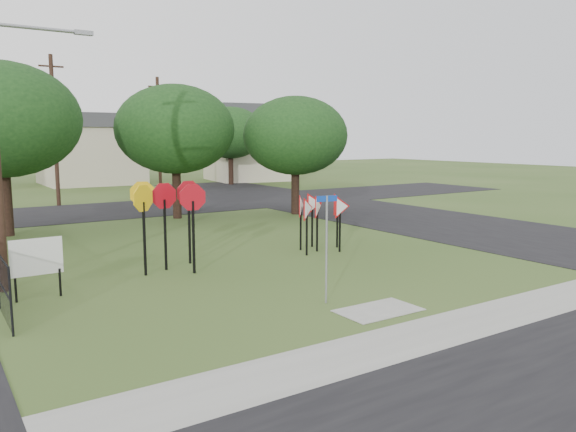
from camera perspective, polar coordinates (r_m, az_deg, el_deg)
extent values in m
plane|color=#334D1D|center=(15.63, 3.18, -7.37)|extent=(140.00, 140.00, 0.00)
cube|color=gray|center=(12.66, 14.79, -11.31)|extent=(30.00, 1.60, 0.02)
cube|color=#334D1D|center=(11.95, 19.17, -12.68)|extent=(30.00, 0.80, 0.02)
cube|color=black|center=(30.76, 10.09, 0.15)|extent=(8.00, 50.00, 0.02)
cube|color=black|center=(33.59, -17.56, 0.56)|extent=(60.00, 8.00, 0.02)
cube|color=gray|center=(13.85, 9.18, -9.44)|extent=(2.00, 1.20, 0.02)
cylinder|color=gray|center=(14.00, 3.92, -3.47)|extent=(0.05, 0.05, 2.72)
cube|color=#0D3698|center=(13.80, 3.97, 1.77)|extent=(0.56, 0.11, 0.15)
cube|color=black|center=(17.94, -12.36, -1.89)|extent=(0.07, 0.07, 2.23)
cube|color=black|center=(18.72, -9.99, -1.42)|extent=(0.07, 0.07, 2.23)
cube|color=black|center=(17.34, -9.58, -2.16)|extent=(0.07, 0.07, 2.23)
cube|color=black|center=(17.37, -14.37, -2.28)|extent=(0.07, 0.07, 2.23)
cube|color=black|center=(18.76, -14.42, -1.53)|extent=(0.07, 0.07, 2.23)
cube|color=black|center=(19.76, 1.91, -1.72)|extent=(0.05, 0.05, 1.61)
cube|color=black|center=(20.46, 2.97, -1.39)|extent=(0.05, 0.05, 1.61)
cube|color=black|center=(20.42, 5.29, -1.43)|extent=(0.05, 0.05, 1.61)
cube|color=black|center=(20.69, 1.29, -1.28)|extent=(0.05, 0.05, 1.61)
cube|color=black|center=(21.31, 2.47, -1.01)|extent=(0.05, 0.05, 1.61)
cube|color=black|center=(21.25, 5.03, -1.06)|extent=(0.05, 0.05, 1.61)
cube|color=black|center=(15.82, -25.93, -6.60)|extent=(0.05, 0.05, 0.74)
cube|color=black|center=(15.97, -22.15, -6.25)|extent=(0.05, 0.05, 0.74)
cube|color=silver|center=(15.73, -24.18, -3.80)|extent=(1.27, 0.07, 0.95)
cylinder|color=gray|center=(16.99, -24.17, 17.01)|extent=(2.40, 0.10, 0.10)
cube|color=gray|center=(17.24, -20.06, 17.08)|extent=(0.50, 0.18, 0.12)
cylinder|color=#39251A|center=(36.77, -22.61, 7.95)|extent=(0.24, 0.24, 9.00)
cube|color=#39251A|center=(37.01, -22.94, 13.83)|extent=(1.40, 0.10, 0.10)
cylinder|color=#39251A|center=(42.81, -12.97, 7.94)|extent=(0.24, 0.24, 8.50)
cube|color=#39251A|center=(42.97, -13.13, 12.67)|extent=(1.40, 0.10, 0.10)
cylinder|color=black|center=(13.12, -26.32, -7.82)|extent=(0.05, 0.05, 1.50)
cube|color=beige|center=(53.72, -19.44, 5.79)|extent=(8.00, 8.00, 5.00)
cube|color=#3F3F43|center=(53.71, -19.59, 9.09)|extent=(8.40, 8.40, 1.20)
cube|color=beige|center=(55.17, -4.08, 6.79)|extent=(7.91, 7.91, 6.00)
cube|color=#3F3F43|center=(55.21, -4.11, 10.52)|extent=(8.30, 8.30, 1.20)
cylinder|color=black|center=(26.42, -26.65, 1.00)|extent=(0.44, 0.44, 2.62)
ellipsoid|color=#143213|center=(26.28, -27.13, 8.71)|extent=(6.40, 6.40, 4.80)
cylinder|color=black|center=(29.39, -11.22, 2.15)|extent=(0.44, 0.44, 2.45)
ellipsoid|color=#143213|center=(29.25, -11.40, 8.64)|extent=(6.00, 6.00, 4.50)
cylinder|color=black|center=(30.46, 0.75, 2.34)|extent=(0.44, 0.44, 2.27)
ellipsoid|color=#143213|center=(30.31, 0.76, 8.17)|extent=(5.60, 5.60, 4.20)
cylinder|color=black|center=(49.82, -5.82, 4.60)|extent=(0.44, 0.44, 2.45)
ellipsoid|color=#143213|center=(49.73, -5.87, 8.42)|extent=(6.00, 6.00, 4.50)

